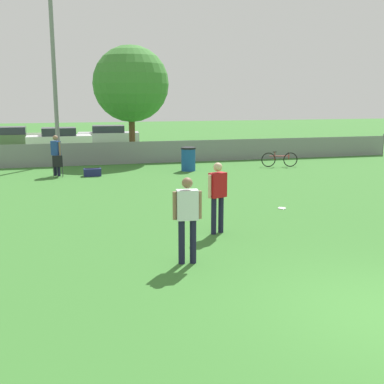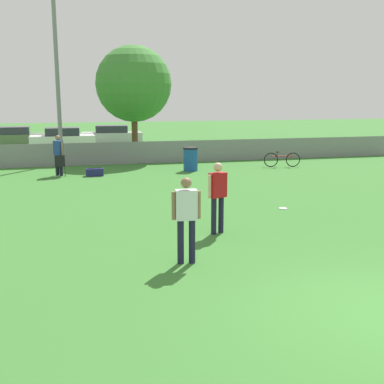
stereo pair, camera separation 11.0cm
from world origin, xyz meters
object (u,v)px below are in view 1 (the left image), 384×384
object	(u,v)px
parked_car_olive	(9,137)
tree_near_pole	(131,84)
player_receiver_white	(187,214)
parked_car_white	(59,139)
gear_bag_sideline	(92,172)
player_defender_red	(218,192)
bicycle_sideline	(280,159)
parked_car_silver	(109,135)
folding_chair_sideline	(58,164)
light_pole	(54,61)
frisbee_disc	(282,208)
trash_bin	(188,159)
spectator_in_blue	(56,152)

from	to	relation	value
parked_car_olive	tree_near_pole	bearing A→B (deg)	-52.44
player_receiver_white	parked_car_white	size ratio (longest dim) A/B	0.43
gear_bag_sideline	player_defender_red	bearing A→B (deg)	-76.20
bicycle_sideline	parked_car_silver	bearing A→B (deg)	128.37
player_defender_red	parked_car_silver	world-z (taller)	player_defender_red
tree_near_pole	folding_chair_sideline	bearing A→B (deg)	-128.07
folding_chair_sideline	parked_car_silver	bearing A→B (deg)	-102.75
tree_near_pole	parked_car_white	size ratio (longest dim) A/B	1.46
folding_chair_sideline	gear_bag_sideline	distance (m)	1.45
bicycle_sideline	gear_bag_sideline	world-z (taller)	bicycle_sideline
tree_near_pole	player_receiver_white	world-z (taller)	tree_near_pole
player_receiver_white	parked_car_silver	size ratio (longest dim) A/B	0.40
player_receiver_white	light_pole	bearing A→B (deg)	104.50
frisbee_disc	parked_car_white	size ratio (longest dim) A/B	0.06
bicycle_sideline	trash_bin	world-z (taller)	trash_bin
player_defender_red	parked_car_silver	distance (m)	23.68
trash_bin	parked_car_silver	bearing A→B (deg)	99.37
player_defender_red	trash_bin	size ratio (longest dim) A/B	1.63
light_pole	player_receiver_white	bearing A→B (deg)	-81.06
bicycle_sideline	player_receiver_white	bearing A→B (deg)	-110.76
gear_bag_sideline	parked_car_silver	world-z (taller)	parked_car_silver
player_receiver_white	parked_car_olive	distance (m)	26.05
gear_bag_sideline	light_pole	bearing A→B (deg)	107.79
gear_bag_sideline	parked_car_white	world-z (taller)	parked_car_white
bicycle_sideline	parked_car_white	distance (m)	15.09
tree_near_pole	player_defender_red	bearing A→B (deg)	-90.21
spectator_in_blue	parked_car_silver	bearing A→B (deg)	-55.26
player_defender_red	parked_car_white	world-z (taller)	player_defender_red
tree_near_pole	gear_bag_sideline	distance (m)	6.74
folding_chair_sideline	gear_bag_sideline	xyz separation A→B (m)	(1.39, -0.14, -0.36)
frisbee_disc	folding_chair_sideline	distance (m)	10.14
frisbee_disc	bicycle_sideline	distance (m)	8.95
tree_near_pole	gear_bag_sideline	world-z (taller)	tree_near_pole
gear_bag_sideline	parked_car_white	bearing A→B (deg)	96.56
tree_near_pole	frisbee_disc	distance (m)	13.54
trash_bin	frisbee_disc	bearing A→B (deg)	-84.52
folding_chair_sideline	parked_car_olive	bearing A→B (deg)	-75.70
light_pole	frisbee_disc	xyz separation A→B (m)	(6.43, -11.93, -4.96)
parked_car_white	trash_bin	bearing A→B (deg)	-64.50
trash_bin	parked_car_white	bearing A→B (deg)	116.58
trash_bin	parked_car_olive	distance (m)	16.13
tree_near_pole	trash_bin	size ratio (longest dim) A/B	5.56
light_pole	trash_bin	distance (m)	8.17
light_pole	spectator_in_blue	world-z (taller)	light_pole
gear_bag_sideline	parked_car_olive	size ratio (longest dim) A/B	0.16
light_pole	folding_chair_sideline	world-z (taller)	light_pole
spectator_in_blue	gear_bag_sideline	distance (m)	1.72
spectator_in_blue	player_receiver_white	bearing A→B (deg)	151.14
spectator_in_blue	frisbee_disc	size ratio (longest dim) A/B	6.88
parked_car_olive	folding_chair_sideline	bearing A→B (deg)	-77.80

